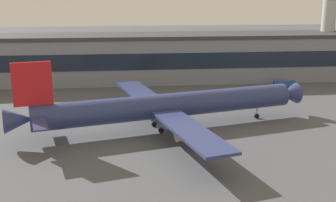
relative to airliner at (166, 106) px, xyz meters
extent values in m
plane|color=#4C4F54|center=(-0.18, 1.72, -5.06)|extent=(600.00, 600.00, 0.00)
cube|color=gray|center=(-0.18, 51.62, 1.99)|extent=(183.86, 19.14, 14.09)
cube|color=#38383D|center=(-0.18, 51.62, 9.63)|extent=(187.54, 19.53, 1.20)
cube|color=#192333|center=(-0.18, 41.99, 2.69)|extent=(180.19, 0.16, 5.07)
cylinder|color=navy|center=(0.91, 0.23, 0.02)|extent=(55.91, 18.72, 5.12)
cone|color=navy|center=(29.73, 7.48, 0.02)|extent=(5.65, 5.84, 4.86)
cone|color=navy|center=(-28.15, -7.09, 0.02)|extent=(6.58, 5.84, 4.60)
cube|color=red|center=(-25.45, -6.40, 6.67)|extent=(7.07, 2.23, 8.18)
cube|color=navy|center=(-26.34, -0.83, 0.79)|extent=(4.57, 9.51, 0.30)
cube|color=navy|center=(-23.59, -11.74, 0.79)|extent=(4.57, 9.51, 0.30)
cube|color=navy|center=(-4.75, 14.52, -0.49)|extent=(12.01, 26.06, 0.50)
cube|color=navy|center=(2.69, -15.04, -0.49)|extent=(12.01, 26.06, 0.50)
cylinder|color=#99999E|center=(-2.85, 11.08, -2.30)|extent=(4.78, 3.76, 2.81)
cylinder|color=#99999E|center=(2.74, -11.10, -2.30)|extent=(4.78, 3.76, 2.81)
cylinder|color=black|center=(21.69, 5.46, -4.51)|extent=(1.19, 0.75, 1.10)
cylinder|color=slate|center=(21.69, 5.46, -2.97)|extent=(0.24, 0.24, 2.52)
cylinder|color=black|center=(-2.38, 1.77, -4.51)|extent=(1.19, 0.75, 1.10)
cylinder|color=slate|center=(-2.38, 1.77, -2.97)|extent=(0.24, 0.24, 2.52)
cylinder|color=black|center=(-1.26, -2.69, -4.51)|extent=(1.19, 0.75, 1.10)
cylinder|color=slate|center=(-1.26, -2.69, -2.97)|extent=(0.24, 0.24, 2.52)
cylinder|color=#B7B7B2|center=(62.78, 55.44, 9.46)|extent=(4.66, 4.66, 29.04)
cube|color=#2651A5|center=(40.50, 36.45, -3.91)|extent=(6.51, 2.40, 1.60)
cube|color=black|center=(42.26, 36.34, -3.59)|extent=(2.35, 1.98, 0.40)
cylinder|color=black|center=(42.80, 37.21, -4.71)|extent=(0.72, 0.34, 0.70)
cylinder|color=black|center=(42.68, 35.41, -4.71)|extent=(0.72, 0.34, 0.70)
cylinder|color=black|center=(38.32, 37.49, -4.71)|extent=(0.72, 0.34, 0.70)
cylinder|color=black|center=(38.21, 35.69, -4.71)|extent=(0.72, 0.34, 0.70)
camera|label=1|loc=(-8.53, -82.30, 22.57)|focal=43.70mm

